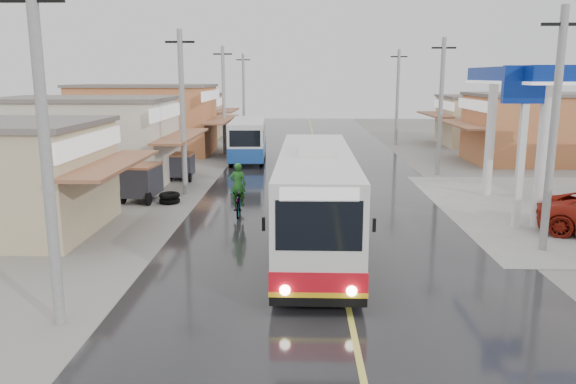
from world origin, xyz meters
name	(u,v)px	position (x,y,z in m)	size (l,w,h in m)	color
ground	(336,249)	(0.00, 0.00, 0.00)	(120.00, 120.00, 0.00)	slate
road	(321,174)	(0.00, 15.00, 0.01)	(12.00, 90.00, 0.02)	black
centre_line	(321,174)	(0.00, 15.00, 0.02)	(0.15, 90.00, 0.01)	#D8CC4C
shopfronts_left	(123,166)	(-13.00, 18.00, 0.00)	(11.00, 44.00, 5.20)	#C6B488
utility_poles_left	(208,171)	(-7.00, 16.00, 0.00)	(1.60, 50.00, 8.00)	gray
utility_poles_right	(437,174)	(7.00, 15.00, 0.00)	(1.60, 36.00, 8.00)	gray
coach_bus	(316,199)	(-0.72, 0.12, 1.74)	(2.75, 11.58, 3.60)	silver
second_bus	(248,139)	(-4.88, 20.59, 1.51)	(2.63, 8.53, 2.80)	silver
cyclist	(239,198)	(-3.85, 4.74, 0.75)	(0.85, 2.15, 2.27)	black
tricycle_near	(142,180)	(-8.71, 7.38, 1.00)	(1.70, 2.41, 1.74)	#26262D
tricycle_far	(182,165)	(-7.95, 12.97, 0.86)	(1.35, 1.98, 1.51)	#26262D
tyre_stack	(170,198)	(-7.32, 6.93, 0.25)	(0.97, 0.97, 0.50)	black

